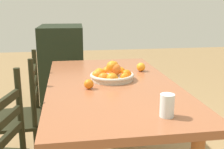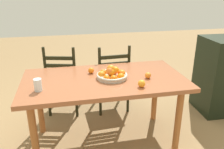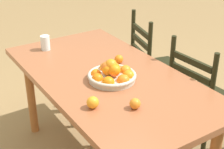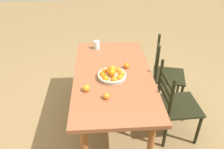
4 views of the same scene
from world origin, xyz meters
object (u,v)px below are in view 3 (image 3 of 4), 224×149
(chair_near_window, at_px, (153,68))
(chair_by_cabinet, at_px, (201,99))
(orange_loose_2, at_px, (119,59))
(fruit_bowl, at_px, (112,74))
(dining_table, at_px, (108,86))
(drinking_glass, at_px, (45,43))
(orange_loose_0, at_px, (135,104))
(orange_loose_1, at_px, (93,102))

(chair_near_window, distance_m, chair_by_cabinet, 0.65)
(chair_near_window, xyz_separation_m, orange_loose_2, (0.31, -0.59, 0.34))
(chair_by_cabinet, height_order, orange_loose_2, chair_by_cabinet)
(chair_near_window, distance_m, fruit_bowl, 0.98)
(dining_table, xyz_separation_m, drinking_glass, (-0.64, -0.17, 0.14))
(chair_near_window, xyz_separation_m, chair_by_cabinet, (0.64, -0.06, 0.01))
(chair_by_cabinet, bearing_deg, orange_loose_0, 102.46)
(chair_by_cabinet, xyz_separation_m, drinking_glass, (-0.86, -0.87, 0.36))
(orange_loose_0, bearing_deg, chair_by_cabinet, 105.12)
(dining_table, relative_size, chair_by_cabinet, 1.76)
(chair_by_cabinet, height_order, orange_loose_1, chair_by_cabinet)
(fruit_bowl, bearing_deg, dining_table, 169.00)
(orange_loose_0, distance_m, orange_loose_1, 0.24)
(orange_loose_1, bearing_deg, chair_near_window, 124.61)
(chair_by_cabinet, height_order, orange_loose_0, chair_by_cabinet)
(chair_near_window, bearing_deg, chair_by_cabinet, -171.12)
(orange_loose_1, bearing_deg, orange_loose_0, 55.57)
(orange_loose_2, xyz_separation_m, drinking_glass, (-0.52, -0.34, 0.03))
(drinking_glass, bearing_deg, chair_by_cabinet, 45.32)
(orange_loose_1, distance_m, drinking_glass, 0.95)
(fruit_bowl, distance_m, orange_loose_2, 0.26)
(chair_by_cabinet, relative_size, drinking_glass, 8.23)
(orange_loose_2, bearing_deg, orange_loose_1, -47.63)
(dining_table, xyz_separation_m, orange_loose_2, (-0.11, 0.17, 0.12))
(orange_loose_0, height_order, drinking_glass, drinking_glass)
(chair_near_window, height_order, orange_loose_2, chair_near_window)
(orange_loose_1, xyz_separation_m, orange_loose_2, (-0.42, 0.46, -0.00))
(chair_near_window, relative_size, fruit_bowl, 2.99)
(fruit_bowl, xyz_separation_m, drinking_glass, (-0.71, -0.16, 0.02))
(orange_loose_1, distance_m, orange_loose_2, 0.62)
(chair_by_cabinet, relative_size, orange_loose_2, 14.90)
(dining_table, distance_m, fruit_bowl, 0.15)
(drinking_glass, bearing_deg, chair_near_window, 76.90)
(fruit_bowl, distance_m, orange_loose_1, 0.36)
(orange_loose_0, bearing_deg, orange_loose_2, 154.65)
(orange_loose_0, distance_m, drinking_glass, 1.08)
(chair_by_cabinet, xyz_separation_m, fruit_bowl, (-0.15, -0.71, 0.35))
(orange_loose_2, bearing_deg, chair_near_window, 117.40)
(dining_table, xyz_separation_m, chair_near_window, (-0.42, 0.76, -0.23))
(dining_table, height_order, chair_by_cabinet, chair_by_cabinet)
(chair_by_cabinet, relative_size, orange_loose_1, 13.41)
(dining_table, relative_size, orange_loose_0, 26.32)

